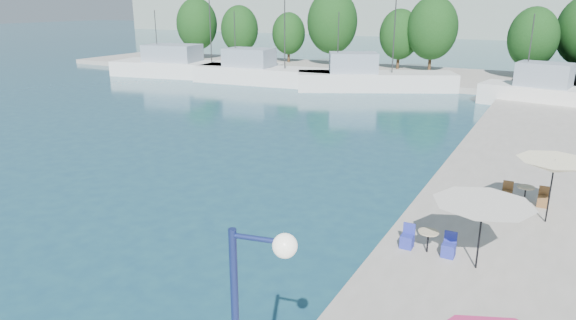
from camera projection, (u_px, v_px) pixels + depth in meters
The scene contains 17 objects.
quay_far at pixel (387, 74), 62.32m from camera, with size 90.00×16.00×0.60m, color gray.
hill_west at pixel (414, 5), 148.32m from camera, with size 180.00×40.00×16.00m, color gray.
trawler_01 at pixel (192, 68), 62.16m from camera, with size 21.58×9.07×10.20m.
trawler_02 at pixel (267, 74), 56.97m from camera, with size 17.71×5.99×10.20m.
trawler_03 at pixel (372, 80), 52.94m from camera, with size 16.20×10.87×10.20m.
trawler_04 at pixel (564, 97), 43.33m from camera, with size 14.58×5.99×10.20m.
tree_01 at pixel (197, 24), 74.89m from camera, with size 5.91×5.91×8.75m.
tree_02 at pixel (240, 29), 72.03m from camera, with size 5.24×5.24×7.75m.
tree_03 at pixel (289, 33), 71.40m from camera, with size 4.61×4.61×6.82m.
tree_04 at pixel (332, 22), 67.21m from camera, with size 6.59×6.59×9.76m.
tree_05 at pixel (400, 34), 64.00m from camera, with size 4.99×4.99×7.39m.
tree_06 at pixel (432, 28), 61.43m from camera, with size 6.00×6.00×8.89m.
tree_07 at pixel (533, 38), 54.89m from camera, with size 5.22×5.22×7.73m.
umbrella_white at pixel (483, 211), 15.82m from camera, with size 3.10×3.10×2.23m.
umbrella_cream at pixel (554, 166), 19.18m from camera, with size 2.73×2.73×2.51m.
cafe_table_02 at pixel (427, 244), 17.36m from camera, with size 1.82×0.70×0.76m.
cafe_table_03 at pixel (525, 197), 21.54m from camera, with size 1.82×0.70×0.76m.
Camera 1 is at (10.91, 6.10, 8.73)m, focal length 32.00 mm.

